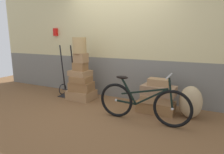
# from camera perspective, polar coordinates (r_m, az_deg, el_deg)

# --- Properties ---
(ground) EXTENTS (9.54, 5.20, 0.06)m
(ground) POSITION_cam_1_polar(r_m,az_deg,el_deg) (4.19, -2.86, -9.01)
(ground) COLOR brown
(station_building) EXTENTS (7.54, 0.74, 2.89)m
(station_building) POSITION_cam_1_polar(r_m,az_deg,el_deg) (4.67, 2.29, 11.63)
(station_building) COLOR slate
(station_building) RESTS_ON ground
(suitcase_0) EXTENTS (0.62, 0.49, 0.21)m
(suitcase_0) POSITION_cam_1_polar(r_m,az_deg,el_deg) (4.69, -8.88, -5.08)
(suitcase_0) COLOR #9E754C
(suitcase_0) RESTS_ON ground
(suitcase_1) EXTENTS (0.54, 0.44, 0.21)m
(suitcase_1) POSITION_cam_1_polar(r_m,az_deg,el_deg) (4.60, -8.85, -2.70)
(suitcase_1) COLOR olive
(suitcase_1) RESTS_ON suitcase_0
(suitcase_2) EXTENTS (0.45, 0.40, 0.14)m
(suitcase_2) POSITION_cam_1_polar(r_m,az_deg,el_deg) (4.54, -9.00, -0.64)
(suitcase_2) COLOR olive
(suitcase_2) RESTS_ON suitcase_1
(suitcase_3) EXTENTS (0.48, 0.40, 0.12)m
(suitcase_3) POSITION_cam_1_polar(r_m,az_deg,el_deg) (4.57, -9.22, 1.14)
(suitcase_3) COLOR #9E754C
(suitcase_3) RESTS_ON suitcase_2
(suitcase_4) EXTENTS (0.29, 0.25, 0.18)m
(suitcase_4) POSITION_cam_1_polar(r_m,az_deg,el_deg) (4.55, -9.21, 3.05)
(suitcase_4) COLOR olive
(suitcase_4) RESTS_ON suitcase_3
(suitcase_5) EXTENTS (0.28, 0.24, 0.21)m
(suitcase_5) POSITION_cam_1_polar(r_m,az_deg,el_deg) (4.50, -9.04, 5.51)
(suitcase_5) COLOR #9E754C
(suitcase_5) RESTS_ON suitcase_4
(suitcase_6) EXTENTS (0.71, 0.39, 0.21)m
(suitcase_6) POSITION_cam_1_polar(r_m,az_deg,el_deg) (3.96, 12.66, -8.40)
(suitcase_6) COLOR olive
(suitcase_6) RESTS_ON ground
(suitcase_7) EXTENTS (0.62, 0.40, 0.14)m
(suitcase_7) POSITION_cam_1_polar(r_m,az_deg,el_deg) (3.87, 12.85, -6.10)
(suitcase_7) COLOR #9E754C
(suitcase_7) RESTS_ON suitcase_6
(suitcase_8) EXTENTS (0.66, 0.40, 0.18)m
(suitcase_8) POSITION_cam_1_polar(r_m,az_deg,el_deg) (3.84, 13.38, -3.80)
(suitcase_8) COLOR #937051
(suitcase_8) RESTS_ON suitcase_7
(suitcase_9) EXTENTS (0.39, 0.23, 0.13)m
(suitcase_9) POSITION_cam_1_polar(r_m,az_deg,el_deg) (3.82, 13.44, -1.46)
(suitcase_9) COLOR #9E754C
(suitcase_9) RESTS_ON suitcase_8
(wicker_basket) EXTENTS (0.31, 0.31, 0.35)m
(wicker_basket) POSITION_cam_1_polar(r_m,az_deg,el_deg) (4.48, -9.45, 9.11)
(wicker_basket) COLOR tan
(wicker_basket) RESTS_ON suitcase_5
(luggage_trolley) EXTENTS (0.41, 0.36, 1.25)m
(luggage_trolley) POSITION_cam_1_polar(r_m,az_deg,el_deg) (4.98, -12.72, -2.01)
(luggage_trolley) COLOR black
(luggage_trolley) RESTS_ON ground
(burlap_sack) EXTENTS (0.40, 0.34, 0.59)m
(burlap_sack) POSITION_cam_1_polar(r_m,az_deg,el_deg) (3.82, 21.88, -6.78)
(burlap_sack) COLOR tan
(burlap_sack) RESTS_ON ground
(bicycle) EXTENTS (1.62, 0.46, 0.86)m
(bicycle) POSITION_cam_1_polar(r_m,az_deg,el_deg) (3.41, 8.77, -7.44)
(bicycle) COLOR black
(bicycle) RESTS_ON ground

